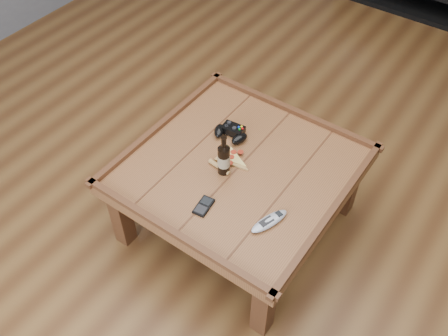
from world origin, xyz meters
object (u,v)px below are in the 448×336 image
Objects in this scene: game_controller at (231,132)px; pizza_slice at (229,160)px; beer_bottle at (224,158)px; coffee_table at (239,174)px; smartphone at (204,206)px; remote_control at (269,221)px.

game_controller is 0.17m from pizza_slice.
game_controller is at bearing 117.15° from beer_bottle.
pizza_slice is at bearing -62.95° from game_controller.
coffee_table is 0.17m from beer_bottle.
beer_bottle is 0.25m from game_controller.
coffee_table is 0.30m from smartphone.
remote_control is at bearing 10.44° from smartphone.
beer_bottle is 0.37m from remote_control.
remote_control is at bearing -43.93° from game_controller.
remote_control is at bearing -21.67° from beer_bottle.
coffee_table is at bearing -49.73° from game_controller.
coffee_table reaches higher than smartphone.
pizza_slice is at bearing 167.98° from remote_control.
beer_bottle is 0.25m from smartphone.
beer_bottle is 1.11× the size of remote_control.
remote_control reaches higher than smartphone.
beer_bottle is at bearing -68.61° from game_controller.
beer_bottle is at bearing -120.11° from coffee_table.
remote_control is at bearing -34.73° from coffee_table.
coffee_table is 4.33× the size of pizza_slice.
coffee_table is 0.36m from remote_control.
pizza_slice is 0.31m from smartphone.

